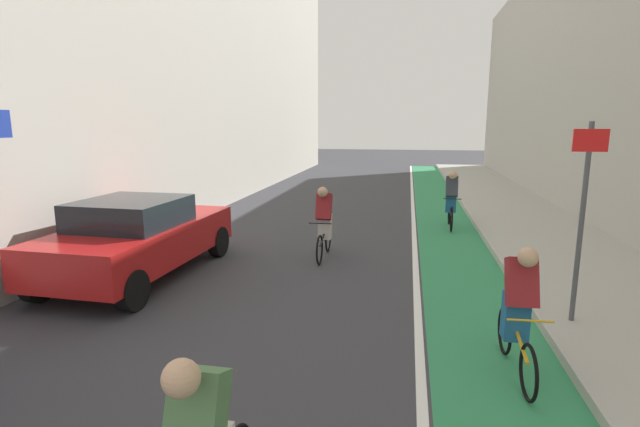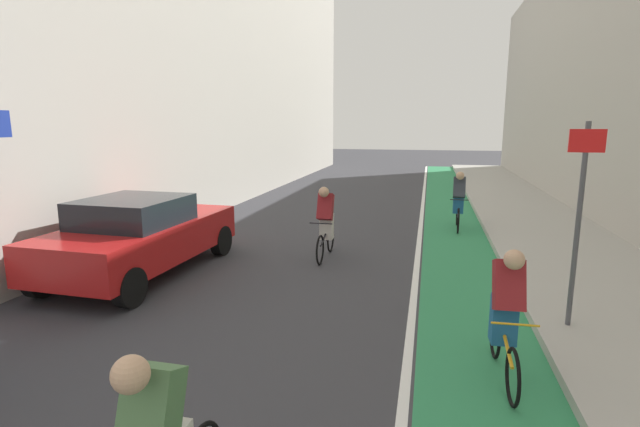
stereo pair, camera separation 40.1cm
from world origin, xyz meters
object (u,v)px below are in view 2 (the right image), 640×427
object	(u,v)px
cyclist_mid	(506,312)
cyclist_trailing	(326,222)
street_sign_post	(580,208)
cyclist_far	(459,199)
parked_sedan_red	(140,235)

from	to	relation	value
cyclist_mid	cyclist_trailing	world-z (taller)	cyclist_trailing
cyclist_trailing	street_sign_post	size ratio (longest dim) A/B	0.60
cyclist_mid	cyclist_far	xyz separation A→B (m)	(-0.08, 8.08, 0.05)
parked_sedan_red	cyclist_far	xyz separation A→B (m)	(6.24, 5.56, 0.07)
cyclist_mid	street_sign_post	world-z (taller)	street_sign_post
cyclist_mid	street_sign_post	distance (m)	2.04
parked_sedan_red	cyclist_trailing	distance (m)	3.78
cyclist_far	cyclist_trailing	bearing A→B (deg)	-129.18
street_sign_post	cyclist_trailing	bearing A→B (deg)	143.95
parked_sedan_red	cyclist_mid	xyz separation A→B (m)	(6.32, -2.51, 0.02)
parked_sedan_red	cyclist_mid	bearing A→B (deg)	-21.70
cyclist_far	street_sign_post	xyz separation A→B (m)	(1.14, -6.65, 0.94)
parked_sedan_red	cyclist_far	bearing A→B (deg)	41.72
cyclist_far	street_sign_post	size ratio (longest dim) A/B	0.62
cyclist_trailing	street_sign_post	bearing A→B (deg)	-36.05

